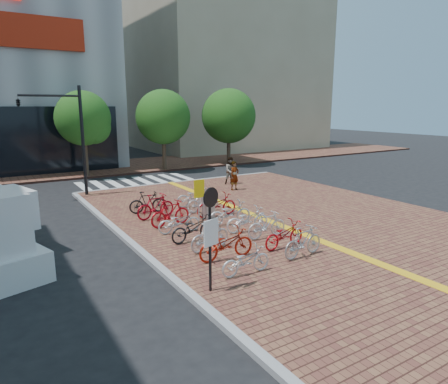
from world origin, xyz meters
TOP-DOWN VIEW (x-y plane):
  - ground at (0.00, 0.00)m, footprint 120.00×120.00m
  - sidewalk at (3.00, -5.00)m, footprint 14.00×34.00m
  - tactile_strip at (2.00, -5.00)m, footprint 0.40×34.00m
  - kerb_west at (-4.00, -5.00)m, footprint 0.25×34.00m
  - kerb_north at (3.00, 12.00)m, footprint 14.00×0.25m
  - far_sidewalk at (0.00, 21.00)m, footprint 70.00×8.00m
  - building_beige at (18.00, 32.00)m, footprint 20.00×18.00m
  - crosswalk at (0.50, 14.00)m, footprint 7.50×4.00m
  - street_trees at (5.04, 17.45)m, footprint 16.20×4.60m
  - bike_0 at (-2.06, -2.55)m, footprint 1.65×0.61m
  - bike_1 at (-1.92, -1.23)m, footprint 1.98×0.75m
  - bike_2 at (-1.94, -0.22)m, footprint 1.77×0.82m
  - bike_3 at (-2.00, 0.94)m, footprint 1.92×0.86m
  - bike_4 at (-2.03, 2.07)m, footprint 1.76×0.78m
  - bike_5 at (-1.95, 3.09)m, footprint 1.88×0.74m
  - bike_6 at (-2.02, 4.50)m, footprint 1.91×0.80m
  - bike_7 at (-1.99, 5.54)m, footprint 1.78×0.80m
  - bike_8 at (0.35, -2.39)m, footprint 1.78×0.67m
  - bike_9 at (0.39, -1.37)m, footprint 1.85×0.80m
  - bike_10 at (0.51, -0.22)m, footprint 1.71×0.53m
  - bike_11 at (0.34, 0.81)m, footprint 1.91×0.78m
  - bike_12 at (0.26, 1.97)m, footprint 1.96×0.86m
  - bike_13 at (0.45, 3.40)m, footprint 1.98×0.72m
  - bike_14 at (0.28, 4.34)m, footprint 1.70×0.51m
  - bike_15 at (0.45, 5.48)m, footprint 1.96×0.96m
  - pedestrian_a at (4.30, 7.82)m, footprint 0.69×0.51m
  - pedestrian_b at (5.09, 9.44)m, footprint 0.97×0.84m
  - utility_box at (-0.02, 3.32)m, footprint 0.53×0.42m
  - yellow_sign at (-0.54, 3.20)m, footprint 0.49×0.11m
  - notice_sign at (-3.49, -2.98)m, footprint 0.52×0.20m
  - traffic_light_pole at (-4.88, 11.07)m, footprint 3.20×1.23m

SIDE VIEW (x-z plane):
  - ground at x=0.00m, z-range 0.00..0.00m
  - crosswalk at x=0.50m, z-range 0.00..0.01m
  - sidewalk at x=3.00m, z-range 0.00..0.15m
  - far_sidewalk at x=0.00m, z-range 0.00..0.15m
  - kerb_west at x=-4.00m, z-range 0.00..0.15m
  - kerb_north at x=3.00m, z-range 0.00..0.15m
  - tactile_strip at x=2.00m, z-range 0.15..0.16m
  - bike_0 at x=-2.06m, z-range 0.15..1.01m
  - bike_4 at x=-2.03m, z-range 0.15..1.05m
  - bike_9 at x=0.39m, z-range 0.15..1.09m
  - bike_3 at x=-2.00m, z-range 0.15..1.13m
  - bike_11 at x=0.34m, z-range 0.15..1.13m
  - bike_15 at x=0.45m, z-range 0.15..1.13m
  - bike_12 at x=0.26m, z-range 0.15..1.15m
  - bike_14 at x=0.28m, z-range 0.15..1.16m
  - bike_10 at x=0.51m, z-range 0.15..1.17m
  - bike_2 at x=-1.94m, z-range 0.15..1.18m
  - bike_1 at x=-1.92m, z-range 0.15..1.18m
  - bike_7 at x=-1.99m, z-range 0.15..1.18m
  - bike_13 at x=0.45m, z-range 0.15..1.19m
  - bike_8 at x=0.35m, z-range 0.15..1.19m
  - utility_box at x=-0.02m, z-range 0.15..1.21m
  - bike_5 at x=-1.95m, z-range 0.15..1.25m
  - bike_6 at x=-2.02m, z-range 0.15..1.26m
  - pedestrian_a at x=4.30m, z-range 0.15..1.86m
  - pedestrian_b at x=5.09m, z-range 0.15..1.88m
  - yellow_sign at x=-0.54m, z-range 0.50..2.30m
  - notice_sign at x=-3.49m, z-range 0.52..3.39m
  - street_trees at x=5.04m, z-range 0.92..7.27m
  - traffic_light_pole at x=-4.88m, z-range 1.28..7.23m
  - building_beige at x=18.00m, z-range 0.00..18.00m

